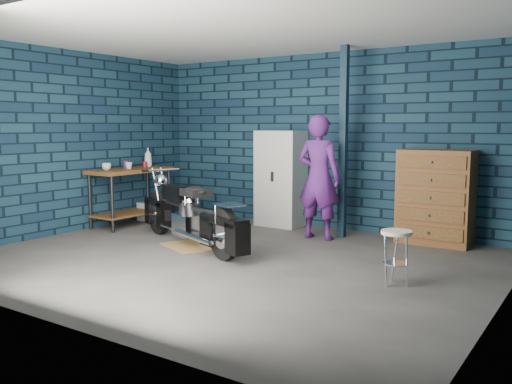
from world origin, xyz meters
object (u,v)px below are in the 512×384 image
at_px(workbench, 131,197).
at_px(tool_chest, 435,197).
at_px(person, 319,177).
at_px(storage_bin, 155,211).
at_px(motorcycle, 190,210).
at_px(shop_stool, 396,258).
at_px(locker, 280,179).

xyz_separation_m(workbench, tool_chest, (4.46, 1.27, 0.18)).
height_order(workbench, person, person).
bearing_deg(tool_chest, workbench, -164.11).
xyz_separation_m(person, storage_bin, (-2.98, -0.20, -0.72)).
distance_m(motorcycle, shop_stool, 2.89).
relative_size(storage_bin, shop_stool, 0.88).
distance_m(workbench, tool_chest, 4.64).
xyz_separation_m(storage_bin, locker, (2.01, 0.77, 0.60)).
bearing_deg(person, workbench, 12.00).
xyz_separation_m(workbench, motorcycle, (1.81, -0.68, 0.04)).
distance_m(storage_bin, shop_stool, 4.87).
height_order(person, locker, person).
bearing_deg(workbench, storage_bin, 87.71).
xyz_separation_m(person, shop_stool, (1.68, -1.60, -0.59)).
relative_size(locker, tool_chest, 1.19).
distance_m(person, shop_stool, 2.40).
xyz_separation_m(workbench, storage_bin, (0.02, 0.50, -0.30)).
relative_size(workbench, person, 0.80).
xyz_separation_m(person, locker, (-0.97, 0.57, -0.11)).
distance_m(locker, tool_chest, 2.43).
relative_size(workbench, storage_bin, 2.84).
relative_size(workbench, tool_chest, 1.10).
height_order(workbench, tool_chest, tool_chest).
bearing_deg(motorcycle, shop_stool, 18.21).
height_order(locker, shop_stool, locker).
bearing_deg(locker, shop_stool, -39.36).
distance_m(tool_chest, shop_stool, 2.22).
bearing_deg(person, storage_bin, 2.71).
height_order(person, tool_chest, person).
xyz_separation_m(locker, shop_stool, (2.65, -2.18, -0.48)).
bearing_deg(tool_chest, person, -158.54).
bearing_deg(person, locker, -31.66).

